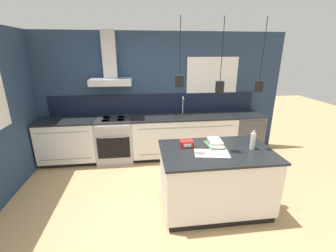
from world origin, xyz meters
name	(u,v)px	position (x,y,z in m)	size (l,w,h in m)	color
ground_plane	(166,206)	(0.00, 0.00, 0.00)	(16.00, 16.00, 0.00)	tan
wall_back	(153,93)	(-0.05, 2.00, 1.36)	(5.60, 2.17, 2.60)	navy
counter_run_left	(69,141)	(-1.80, 1.69, 0.46)	(1.14, 0.64, 0.91)	black
counter_run_sink	(184,136)	(0.59, 1.69, 0.46)	(2.21, 0.64, 1.30)	black
oven_range	(115,139)	(-0.88, 1.69, 0.46)	(0.73, 0.66, 0.91)	#B5B5BA
dishwasher	(245,133)	(1.99, 1.69, 0.46)	(0.61, 0.65, 0.91)	#4C4C51
kitchen_island	(215,179)	(0.70, -0.07, 0.46)	(1.55, 0.98, 0.91)	black
bottle_on_island	(253,141)	(1.21, -0.08, 1.04)	(0.07, 0.07, 0.30)	silver
book_stack	(215,143)	(0.73, 0.09, 0.95)	(0.27, 0.36, 0.09)	#4C7F4C
red_supply_box	(187,143)	(0.31, 0.12, 0.96)	(0.19, 0.14, 0.09)	red
paper_pile	(212,153)	(0.60, -0.16, 0.91)	(0.49, 0.33, 0.01)	silver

